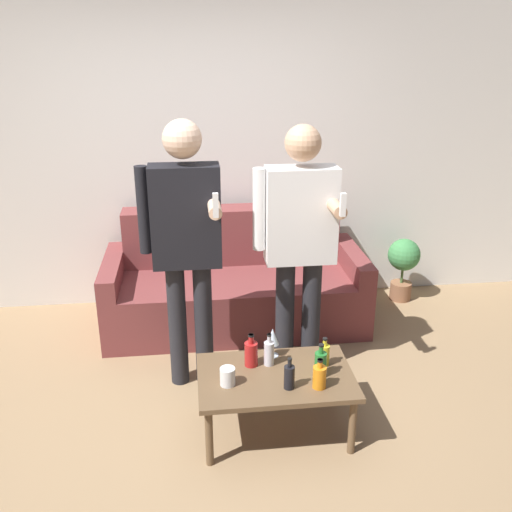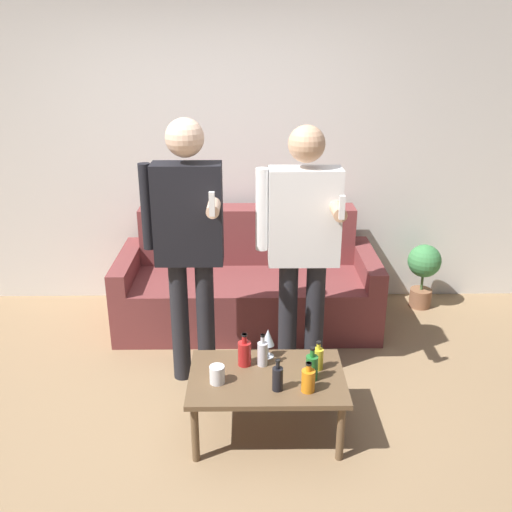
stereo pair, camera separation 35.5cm
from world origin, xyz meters
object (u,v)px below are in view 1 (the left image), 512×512
bottle_orange (319,376)px  couch (235,285)px  person_standing_left (186,236)px  person_standing_right (299,236)px  coffee_table (276,381)px

bottle_orange → couch: bearing=101.7°
couch → bottle_orange: size_ratio=11.57×
person_standing_left → couch: bearing=66.7°
person_standing_left → person_standing_right: person_standing_left is taller
coffee_table → couch: bearing=94.4°
bottle_orange → person_standing_right: bearing=88.2°
couch → coffee_table: size_ratio=2.29×
person_standing_right → couch: bearing=113.8°
coffee_table → bottle_orange: bearing=-34.2°
coffee_table → person_standing_right: person_standing_right is taller
bottle_orange → person_standing_left: 1.20m
coffee_table → person_standing_right: 0.96m
coffee_table → bottle_orange: bottle_orange is taller
coffee_table → bottle_orange: (0.22, -0.15, 0.12)m
couch → bottle_orange: 1.66m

